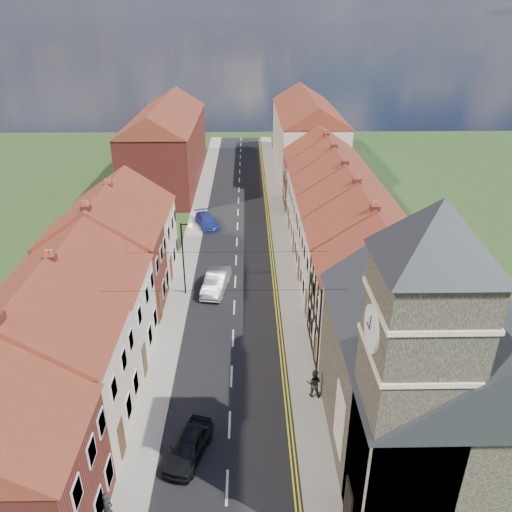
# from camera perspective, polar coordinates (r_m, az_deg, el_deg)

# --- Properties ---
(road) EXTENTS (7.00, 90.00, 0.02)m
(road) POSITION_cam_1_polar(r_m,az_deg,el_deg) (48.72, -2.20, 1.61)
(road) COLOR black
(road) RESTS_ON ground
(pavement_left) EXTENTS (1.80, 90.00, 0.12)m
(pavement_left) POSITION_cam_1_polar(r_m,az_deg,el_deg) (48.99, -7.36, 1.61)
(pavement_left) COLOR #A8A499
(pavement_left) RESTS_ON ground
(pavement_right) EXTENTS (1.80, 90.00, 0.12)m
(pavement_right) POSITION_cam_1_polar(r_m,az_deg,el_deg) (48.80, 2.97, 1.70)
(pavement_right) COLOR #A8A499
(pavement_right) RESTS_ON ground
(church) EXTENTS (11.25, 14.25, 15.20)m
(church) POSITION_cam_1_polar(r_m,az_deg,el_deg) (24.18, 19.68, -11.95)
(church) COLOR #29231D
(church) RESTS_ON ground
(cottage_r_tudor) EXTENTS (8.30, 5.20, 9.00)m
(cottage_r_tudor) POSITION_cam_1_polar(r_m,az_deg,el_deg) (32.32, 13.82, -3.83)
(cottage_r_tudor) COLOR beige
(cottage_r_tudor) RESTS_ON ground
(cottage_r_white_near) EXTENTS (8.30, 6.00, 9.00)m
(cottage_r_white_near) POSITION_cam_1_polar(r_m,az_deg,el_deg) (36.96, 11.93, 0.34)
(cottage_r_white_near) COLOR beige
(cottage_r_white_near) RESTS_ON ground
(cottage_r_cream_mid) EXTENTS (8.30, 5.20, 9.00)m
(cottage_r_cream_mid) POSITION_cam_1_polar(r_m,az_deg,el_deg) (41.77, 10.43, 3.57)
(cottage_r_cream_mid) COLOR beige
(cottage_r_cream_mid) RESTS_ON ground
(cottage_r_pink) EXTENTS (8.30, 6.00, 9.00)m
(cottage_r_pink) POSITION_cam_1_polar(r_m,az_deg,el_deg) (46.72, 9.23, 6.10)
(cottage_r_pink) COLOR #FFD8C9
(cottage_r_pink) RESTS_ON ground
(cottage_r_white_far) EXTENTS (8.30, 5.20, 9.00)m
(cottage_r_white_far) POSITION_cam_1_polar(r_m,az_deg,el_deg) (51.76, 8.25, 8.16)
(cottage_r_white_far) COLOR beige
(cottage_r_white_far) RESTS_ON ground
(cottage_r_cream_far) EXTENTS (8.30, 6.00, 9.00)m
(cottage_r_cream_far) POSITION_cam_1_polar(r_m,az_deg,el_deg) (56.86, 7.44, 9.83)
(cottage_r_cream_far) COLOR maroon
(cottage_r_cream_far) RESTS_ON ground
(cottage_l_cream) EXTENTS (8.30, 6.30, 9.10)m
(cottage_l_cream) POSITION_cam_1_polar(r_m,az_deg,el_deg) (27.34, -23.60, -11.38)
(cottage_l_cream) COLOR #FFD8C9
(cottage_l_cream) RESTS_ON ground
(cottage_l_white) EXTENTS (8.30, 6.90, 8.80)m
(cottage_l_white) POSITION_cam_1_polar(r_m,az_deg,el_deg) (32.37, -19.65, -4.82)
(cottage_l_white) COLOR beige
(cottage_l_white) RESTS_ON ground
(cottage_l_brick_mid) EXTENTS (8.30, 5.70, 9.10)m
(cottage_l_brick_mid) POSITION_cam_1_polar(r_m,az_deg,el_deg) (37.43, -17.02, 0.15)
(cottage_l_brick_mid) COLOR maroon
(cottage_l_brick_mid) RESTS_ON ground
(cottage_l_pink) EXTENTS (8.30, 6.30, 8.80)m
(cottage_l_pink) POSITION_cam_1_polar(r_m,az_deg,el_deg) (42.61, -15.07, 3.38)
(cottage_l_pink) COLOR #FFD8C9
(cottage_l_pink) RESTS_ON ground
(block_right_far) EXTENTS (8.30, 24.20, 10.50)m
(block_right_far) POSITION_cam_1_polar(r_m,az_deg,el_deg) (71.39, 5.78, 13.92)
(block_right_far) COLOR beige
(block_right_far) RESTS_ON ground
(block_left_far) EXTENTS (8.30, 24.20, 10.50)m
(block_left_far) POSITION_cam_1_polar(r_m,az_deg,el_deg) (66.85, -10.19, 12.82)
(block_left_far) COLOR maroon
(block_left_far) RESTS_ON ground
(lamppost) EXTENTS (0.88, 0.15, 6.00)m
(lamppost) POSITION_cam_1_polar(r_m,az_deg,el_deg) (38.46, -8.23, 0.17)
(lamppost) COLOR black
(lamppost) RESTS_ON pavement_left
(car_near) EXTENTS (2.59, 4.12, 1.31)m
(car_near) POSITION_cam_1_polar(r_m,az_deg,el_deg) (26.90, -7.73, -20.73)
(car_near) COLOR black
(car_near) RESTS_ON ground
(car_mid) EXTENTS (2.37, 4.83, 1.52)m
(car_mid) POSITION_cam_1_polar(r_m,az_deg,el_deg) (40.08, -4.59, -2.97)
(car_mid) COLOR #A0A3A7
(car_mid) RESTS_ON ground
(car_far) EXTENTS (3.14, 4.70, 1.27)m
(car_far) POSITION_cam_1_polar(r_m,az_deg,el_deg) (52.31, -5.65, 4.01)
(car_far) COLOR navy
(car_far) RESTS_ON ground
(pedestrian_left) EXTENTS (0.65, 0.50, 1.60)m
(pedestrian_left) POSITION_cam_1_polar(r_m,az_deg,el_deg) (24.96, -16.66, -25.88)
(pedestrian_left) COLOR black
(pedestrian_left) RESTS_ON pavement_left
(pedestrian_right) EXTENTS (0.98, 0.83, 1.78)m
(pedestrian_right) POSITION_cam_1_polar(r_m,az_deg,el_deg) (29.74, 6.63, -14.25)
(pedestrian_right) COLOR black
(pedestrian_right) RESTS_ON pavement_right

